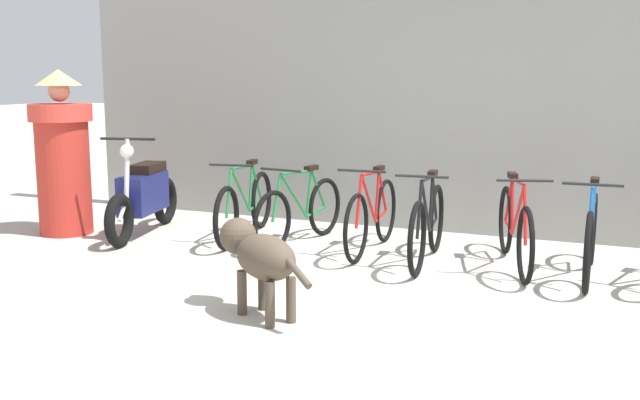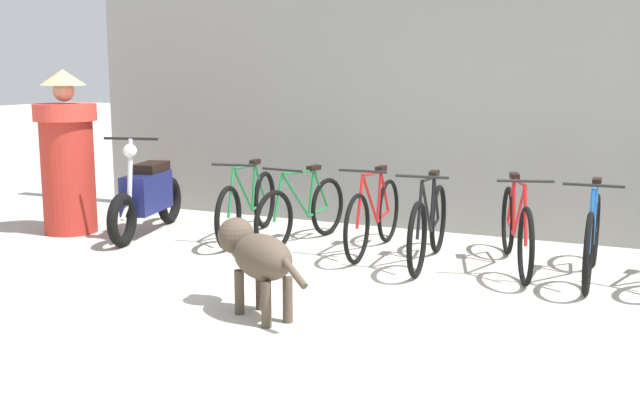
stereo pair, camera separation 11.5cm
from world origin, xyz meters
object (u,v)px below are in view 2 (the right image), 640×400
(bicycle_2, at_px, (374,217))
(person_in_robes, at_px, (67,153))
(stray_dog, at_px, (256,254))
(bicycle_0, at_px, (248,206))
(motorcycle, at_px, (147,196))
(bicycle_1, at_px, (302,212))
(bicycle_3, at_px, (428,226))
(bicycle_4, at_px, (516,230))
(bicycle_5, at_px, (592,238))

(bicycle_2, bearing_deg, person_in_robes, -83.48)
(stray_dog, bearing_deg, bicycle_0, -29.86)
(motorcycle, bearing_deg, person_in_robes, -85.16)
(bicycle_1, bearing_deg, bicycle_0, -83.30)
(bicycle_1, height_order, bicycle_3, bicycle_3)
(bicycle_4, height_order, bicycle_5, bicycle_5)
(bicycle_1, xyz_separation_m, bicycle_4, (2.14, -0.10, 0.02))
(stray_dog, bearing_deg, bicycle_3, -81.20)
(bicycle_3, xyz_separation_m, bicycle_4, (0.75, 0.16, 0.00))
(bicycle_1, xyz_separation_m, bicycle_2, (0.78, -0.04, 0.02))
(bicycle_1, relative_size, bicycle_3, 0.99)
(bicycle_3, xyz_separation_m, stray_dog, (-0.71, -1.91, 0.09))
(motorcycle, bearing_deg, bicycle_3, 76.95)
(motorcycle, bearing_deg, bicycle_4, 79.38)
(bicycle_0, xyz_separation_m, bicycle_1, (0.64, -0.01, -0.01))
(bicycle_0, bearing_deg, bicycle_5, 76.70)
(bicycle_0, xyz_separation_m, bicycle_3, (2.02, -0.28, 0.01))
(bicycle_4, bearing_deg, bicycle_2, -110.39)
(bicycle_4, height_order, person_in_robes, person_in_robes)
(bicycle_4, bearing_deg, bicycle_1, -110.43)
(bicycle_2, bearing_deg, bicycle_1, -94.73)
(bicycle_5, bearing_deg, stray_dog, -48.08)
(bicycle_4, height_order, motorcycle, motorcycle)
(bicycle_1, relative_size, motorcycle, 0.92)
(bicycle_4, distance_m, bicycle_5, 0.65)
(bicycle_2, xyz_separation_m, bicycle_5, (2.00, -0.18, 0.00))
(bicycle_1, bearing_deg, bicycle_2, 95.12)
(bicycle_2, relative_size, person_in_robes, 0.92)
(motorcycle, bearing_deg, bicycle_1, 85.75)
(motorcycle, height_order, stray_dog, motorcycle)
(bicycle_5, bearing_deg, bicycle_1, -95.53)
(bicycle_0, bearing_deg, bicycle_4, 78.08)
(person_in_robes, bearing_deg, motorcycle, -169.83)
(bicycle_2, xyz_separation_m, stray_dog, (-0.11, -2.14, 0.10))
(bicycle_2, distance_m, person_in_robes, 3.39)
(bicycle_2, height_order, motorcycle, motorcycle)
(bicycle_2, xyz_separation_m, bicycle_4, (1.36, -0.07, 0.00))
(bicycle_3, bearing_deg, stray_dog, -25.20)
(bicycle_4, bearing_deg, bicycle_0, -110.08)
(bicycle_3, distance_m, bicycle_4, 0.77)
(person_in_robes, bearing_deg, bicycle_2, -179.27)
(stray_dog, xyz_separation_m, person_in_robes, (-3.21, 1.65, 0.42))
(bicycle_5, height_order, motorcycle, motorcycle)
(bicycle_5, relative_size, motorcycle, 0.94)
(bicycle_3, height_order, person_in_robes, person_in_robes)
(bicycle_3, bearing_deg, bicycle_2, -115.28)
(bicycle_4, relative_size, motorcycle, 0.96)
(bicycle_4, xyz_separation_m, bicycle_5, (0.64, -0.11, 0.00))
(bicycle_3, xyz_separation_m, motorcycle, (-3.10, 0.00, 0.06))
(bicycle_2, bearing_deg, bicycle_3, 67.61)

